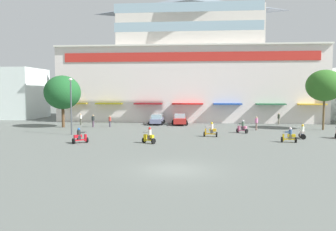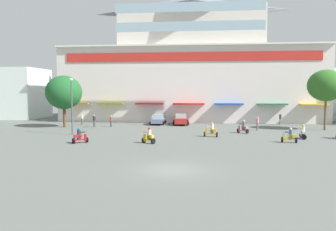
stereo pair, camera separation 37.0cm
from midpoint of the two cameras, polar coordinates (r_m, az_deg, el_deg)
ground_plane at (r=33.53m, az=3.02°, el=-4.12°), size 128.00×128.00×0.00m
colonial_building at (r=56.49m, az=4.21°, el=8.22°), size 41.82×17.13×20.80m
flank_building_left at (r=66.78m, az=-25.93°, el=3.47°), size 12.90×9.11×8.90m
plaza_tree_0 at (r=46.33m, az=-17.36°, el=3.83°), size 4.80×4.77×6.95m
plaza_tree_1 at (r=45.49m, az=25.92°, el=4.69°), size 4.52×4.13×7.53m
parked_car_0 at (r=48.12m, az=-1.51°, el=-0.68°), size 2.23×3.87×1.47m
parked_car_1 at (r=47.75m, az=2.47°, el=-0.66°), size 2.53×4.51×1.57m
scooter_rider_0 at (r=31.97m, az=-14.69°, el=-3.57°), size 1.41×1.34×1.46m
scooter_rider_1 at (r=33.32m, az=20.59°, el=-3.41°), size 1.46×0.68×1.44m
scooter_rider_2 at (r=36.49m, az=22.60°, el=-2.78°), size 0.71×1.49×1.50m
scooter_rider_3 at (r=39.21m, az=13.13°, el=-2.07°), size 1.34×1.21×1.55m
scooter_rider_4 at (r=35.46m, az=7.76°, el=-2.63°), size 1.52×0.73×1.59m
scooter_rider_5 at (r=30.81m, az=-3.02°, el=-3.68°), size 1.37×1.15×1.54m
pedestrian_0 at (r=45.74m, az=-12.42°, el=-0.78°), size 0.45×0.45×1.67m
pedestrian_1 at (r=42.40m, az=15.47°, el=-1.19°), size 0.39×0.39×1.69m
pedestrian_2 at (r=50.59m, az=19.06°, el=-0.42°), size 0.37×0.37×1.66m
pedestrian_3 at (r=45.34m, az=-9.62°, el=-0.86°), size 0.42×0.42×1.55m
pedestrian_4 at (r=49.41m, az=-14.45°, el=-0.47°), size 0.49×0.49×1.61m
streetlamp_near at (r=38.09m, az=-16.06°, el=2.33°), size 0.40×0.40×6.30m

